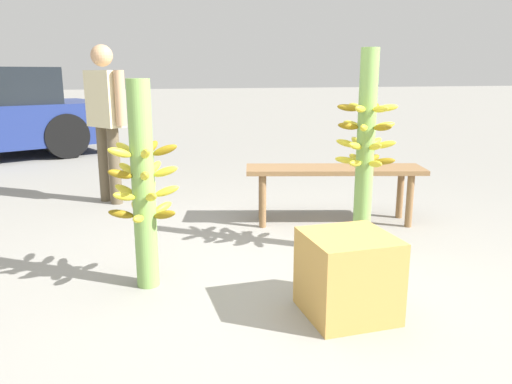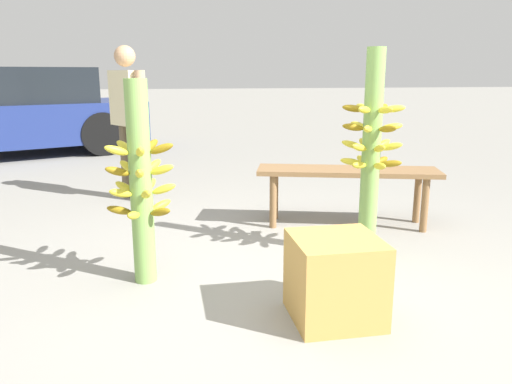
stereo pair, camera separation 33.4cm
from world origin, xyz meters
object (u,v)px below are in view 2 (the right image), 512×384
Objects in this scene: banana_stalk_left at (141,183)px; banana_stalk_center at (371,151)px; vendor_person at (128,110)px; produce_crate at (335,279)px; parked_car at (8,113)px; market_bench at (347,177)px.

banana_stalk_center is (1.57, 0.16, 0.13)m from banana_stalk_left.
banana_stalk_center is 2.71m from vendor_person.
parked_car is at bearing 117.73° from produce_crate.
parked_car is (-2.25, 5.52, 0.03)m from banana_stalk_left.
banana_stalk_center is at bearing 57.57° from produce_crate.
vendor_person is (-0.19, 2.22, 0.29)m from banana_stalk_left.
market_bench is (1.88, -1.31, -0.51)m from vendor_person.
parked_car reaches higher than market_bench.
parked_car is (-2.06, 3.30, -0.26)m from vendor_person.
market_bench is (0.12, 0.74, -0.34)m from banana_stalk_center.
parked_car is (-3.94, 4.61, 0.25)m from market_bench.
produce_crate is at bearing -122.43° from banana_stalk_center.
market_bench is 1.76m from produce_crate.
vendor_person is 3.90m from parked_car.
vendor_person is 3.24m from produce_crate.
banana_stalk_center is 0.33× the size of parked_car.
vendor_person is at bearing 161.17° from market_bench.
produce_crate is at bearing -174.25° from parked_car.
banana_stalk_left reaches higher than market_bench.
vendor_person is at bearing 112.46° from produce_crate.
banana_stalk_left is at bearing -135.78° from market_bench.
banana_stalk_center is 0.93× the size of market_bench.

